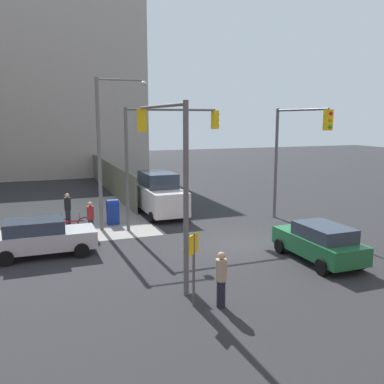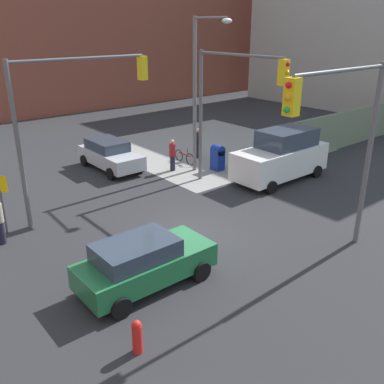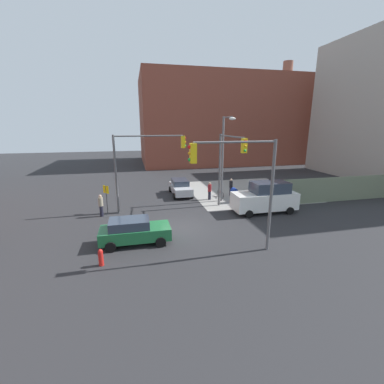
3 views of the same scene
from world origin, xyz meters
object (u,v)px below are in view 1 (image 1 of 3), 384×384
Objects in this scene: sedan_green at (319,242)px; hatchback_silver at (41,237)px; street_lamp_corner at (106,142)px; traffic_signal_se_corner at (295,143)px; mailbox_blue at (113,211)px; traffic_signal_nw_corner at (165,153)px; van_white_delivery at (159,194)px; pedestrian_crossing at (68,209)px; bicycle_leaning_on_fence at (74,224)px; traffic_signal_ne_corner at (164,143)px; pedestrian_waiting at (221,278)px; pedestrian_walking_north at (91,218)px.

sedan_green is 0.98× the size of hatchback_silver.
street_lamp_corner is at bearing -45.36° from hatchback_silver.
sedan_green is 11.92m from hatchback_silver.
mailbox_blue is at bearing 69.47° from traffic_signal_se_corner.
traffic_signal_nw_corner reaches higher than mailbox_blue.
traffic_signal_nw_corner is 1.20× the size of van_white_delivery.
bicycle_leaning_on_fence is (-1.20, -0.20, -0.61)m from pedestrian_crossing.
traffic_signal_ne_corner is 1.50× the size of sedan_green.
traffic_signal_se_corner is 14.00m from hatchback_silver.
pedestrian_waiting is at bearing -145.47° from hatchback_silver.
van_white_delivery reaches higher than sedan_green.
traffic_signal_nw_corner is 3.71× the size of bicycle_leaning_on_fence.
mailbox_blue is 0.81× the size of pedestrian_walking_north.
pedestrian_waiting is at bearing -174.29° from mailbox_blue.
street_lamp_corner is 11.72m from pedestrian_waiting.
traffic_signal_nw_corner is at bearing 80.51° from sedan_green.
traffic_signal_ne_corner is 3.71× the size of bicycle_leaning_on_fence.
street_lamp_corner is (2.54, 9.93, 0.10)m from traffic_signal_se_corner.
hatchback_silver is 2.53× the size of bicycle_leaning_on_fence.
pedestrian_crossing is 1.05× the size of bicycle_leaning_on_fence.
pedestrian_waiting is (-8.44, 8.30, -3.64)m from traffic_signal_se_corner.
traffic_signal_nw_corner and traffic_signal_ne_corner have the same top height.
van_white_delivery is at bearing -49.91° from hatchback_silver.
hatchback_silver is at bearing 128.67° from pedestrian_crossing.
traffic_signal_se_corner is at bearing 157.13° from pedestrian_walking_north.
traffic_signal_ne_corner reaches higher than pedestrian_crossing.
traffic_signal_se_corner is 11.70m from pedestrian_walking_north.
traffic_signal_nw_corner reaches higher than bicycle_leaning_on_fence.
street_lamp_corner is (0.68, 2.97, 0.08)m from traffic_signal_ne_corner.
pedestrian_crossing is at bearing 130.05° from pedestrian_waiting.
van_white_delivery is (3.22, -0.66, -3.34)m from traffic_signal_ne_corner.
van_white_delivery is at bearing 51.10° from traffic_signal_se_corner.
mailbox_blue is at bearing -141.67° from pedestrian_walking_north.
pedestrian_walking_north is at bearing 129.21° from pedestrian_waiting.
mailbox_blue is at bearing 3.41° from traffic_signal_nw_corner.
sedan_green is 2.37× the size of pedestrian_waiting.
pedestrian_waiting reaches higher than sedan_green.
van_white_delivery is (10.97, 3.68, 0.44)m from sedan_green.
sedan_green is 2.44× the size of pedestrian_walking_north.
mailbox_blue is at bearing -74.72° from bicycle_leaning_on_fence.
pedestrian_crossing reaches higher than mailbox_blue.
traffic_signal_se_corner is 3.71× the size of bicycle_leaning_on_fence.
street_lamp_corner is 4.09m from mailbox_blue.
traffic_signal_nw_corner is at bearing 118.18° from traffic_signal_se_corner.
traffic_signal_ne_corner is 3.55× the size of pedestrian_crossing.
traffic_signal_se_corner is at bearing -128.90° from van_white_delivery.
traffic_signal_ne_corner reaches higher than hatchback_silver.
traffic_signal_se_corner is 1.00× the size of traffic_signal_ne_corner.
pedestrian_waiting is at bearing -163.41° from bicycle_leaning_on_fence.
traffic_signal_ne_corner is at bearing -149.32° from pedestrian_crossing.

